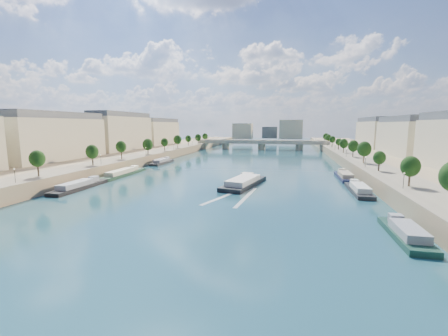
% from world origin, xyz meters
% --- Properties ---
extents(ground, '(700.00, 700.00, 0.00)m').
position_xyz_m(ground, '(0.00, 100.00, 0.00)').
color(ground, '#0E343E').
rests_on(ground, ground).
extents(quay_left, '(44.00, 520.00, 5.00)m').
position_xyz_m(quay_left, '(-72.00, 100.00, 2.50)').
color(quay_left, '#9E8460').
rests_on(quay_left, ground).
extents(quay_right, '(44.00, 520.00, 5.00)m').
position_xyz_m(quay_right, '(72.00, 100.00, 2.50)').
color(quay_right, '#9E8460').
rests_on(quay_right, ground).
extents(pave_left, '(14.00, 520.00, 0.10)m').
position_xyz_m(pave_left, '(-57.00, 100.00, 5.05)').
color(pave_left, gray).
rests_on(pave_left, quay_left).
extents(pave_right, '(14.00, 520.00, 0.10)m').
position_xyz_m(pave_right, '(57.00, 100.00, 5.05)').
color(pave_right, gray).
rests_on(pave_right, quay_right).
extents(trees_left, '(4.80, 268.80, 8.26)m').
position_xyz_m(trees_left, '(-55.00, 102.00, 10.48)').
color(trees_left, '#382B1E').
rests_on(trees_left, ground).
extents(trees_right, '(4.80, 268.80, 8.26)m').
position_xyz_m(trees_right, '(55.00, 110.00, 10.48)').
color(trees_right, '#382B1E').
rests_on(trees_right, ground).
extents(lamps_left, '(0.36, 200.36, 4.28)m').
position_xyz_m(lamps_left, '(-52.50, 90.00, 7.78)').
color(lamps_left, black).
rests_on(lamps_left, ground).
extents(lamps_right, '(0.36, 200.36, 4.28)m').
position_xyz_m(lamps_right, '(52.50, 105.00, 7.78)').
color(lamps_right, black).
rests_on(lamps_right, ground).
extents(buildings_left, '(16.00, 226.00, 23.20)m').
position_xyz_m(buildings_left, '(-85.00, 112.00, 16.45)').
color(buildings_left, beige).
rests_on(buildings_left, ground).
extents(buildings_right, '(16.00, 226.00, 23.20)m').
position_xyz_m(buildings_right, '(85.00, 112.00, 16.45)').
color(buildings_right, beige).
rests_on(buildings_right, ground).
extents(skyline, '(79.00, 42.00, 22.00)m').
position_xyz_m(skyline, '(3.19, 319.52, 14.66)').
color(skyline, beige).
rests_on(skyline, ground).
extents(bridge, '(112.00, 12.00, 8.15)m').
position_xyz_m(bridge, '(0.00, 223.25, 5.08)').
color(bridge, '#C1B79E').
rests_on(bridge, ground).
extents(tour_barge, '(13.78, 29.05, 3.80)m').
position_xyz_m(tour_barge, '(7.96, 64.61, 1.06)').
color(tour_barge, black).
rests_on(tour_barge, ground).
extents(wake, '(13.07, 26.00, 0.04)m').
position_xyz_m(wake, '(7.96, 48.01, 0.02)').
color(wake, silver).
rests_on(wake, ground).
extents(moored_barges_left, '(5.00, 158.44, 3.60)m').
position_xyz_m(moored_barges_left, '(-45.50, 47.14, 0.84)').
color(moored_barges_left, '#171D32').
rests_on(moored_barges_left, ground).
extents(moored_barges_right, '(5.00, 124.62, 3.60)m').
position_xyz_m(moored_barges_right, '(45.50, 37.70, 0.84)').
color(moored_barges_right, black).
rests_on(moored_barges_right, ground).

